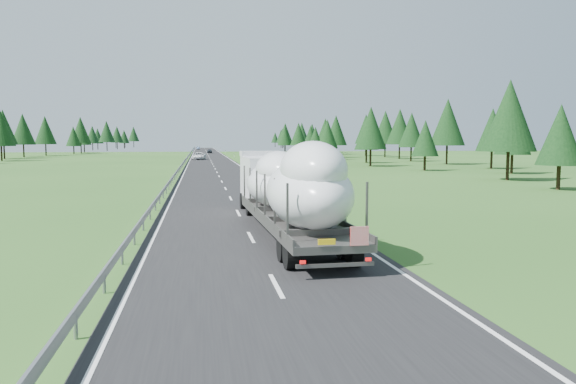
{
  "coord_description": "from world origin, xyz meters",
  "views": [
    {
      "loc": [
        -2.35,
        -17.43,
        4.69
      ],
      "look_at": [
        1.81,
        9.1,
        2.16
      ],
      "focal_mm": 35.0,
      "sensor_mm": 36.0,
      "label": 1
    }
  ],
  "objects": [
    {
      "name": "ground",
      "position": [
        0.0,
        0.0,
        0.0
      ],
      "size": [
        400.0,
        400.0,
        0.0
      ],
      "primitive_type": "plane",
      "color": "#264E1A",
      "rests_on": "ground"
    },
    {
      "name": "boat_truck",
      "position": [
        1.81,
        9.91,
        2.43
      ],
      "size": [
        3.55,
        20.98,
        4.63
      ],
      "color": "silver",
      "rests_on": "ground"
    },
    {
      "name": "guardrail",
      "position": [
        -5.3,
        99.94,
        0.6
      ],
      "size": [
        0.1,
        400.0,
        0.76
      ],
      "color": "slate",
      "rests_on": "ground"
    },
    {
      "name": "marker_posts",
      "position": [
        6.5,
        155.0,
        0.54
      ],
      "size": [
        0.13,
        350.08,
        1.0
      ],
      "color": "silver",
      "rests_on": "ground"
    },
    {
      "name": "distant_car_blue",
      "position": [
        -3.25,
        245.65,
        0.68
      ],
      "size": [
        1.58,
        4.19,
        1.36
      ],
      "primitive_type": "imported",
      "rotation": [
        0.0,
        0.0,
        0.03
      ],
      "color": "#1A2E49",
      "rests_on": "ground"
    },
    {
      "name": "road_surface",
      "position": [
        0.0,
        100.0,
        0.01
      ],
      "size": [
        10.0,
        400.0,
        0.02
      ],
      "primitive_type": "cube",
      "color": "black",
      "rests_on": "ground"
    },
    {
      "name": "tree_line_left",
      "position": [
        -44.37,
        142.93,
        7.09
      ],
      "size": [
        15.48,
        355.6,
        12.38
      ],
      "color": "black",
      "rests_on": "ground"
    },
    {
      "name": "tree_line_right",
      "position": [
        39.64,
        121.89,
        6.92
      ],
      "size": [
        28.28,
        353.81,
        12.46
      ],
      "color": "black",
      "rests_on": "ground"
    },
    {
      "name": "distant_car_dark",
      "position": [
        0.9,
        175.1,
        0.7
      ],
      "size": [
        1.82,
        4.15,
        1.39
      ],
      "primitive_type": "imported",
      "rotation": [
        0.0,
        0.0,
        -0.04
      ],
      "color": "black",
      "rests_on": "ground"
    },
    {
      "name": "distant_van",
      "position": [
        -2.55,
        114.74,
        0.83
      ],
      "size": [
        3.34,
        6.23,
        1.66
      ],
      "primitive_type": "imported",
      "rotation": [
        0.0,
        0.0,
        -0.1
      ],
      "color": "white",
      "rests_on": "ground"
    },
    {
      "name": "highway_sign",
      "position": [
        7.2,
        80.0,
        1.81
      ],
      "size": [
        0.08,
        0.9,
        2.6
      ],
      "color": "slate",
      "rests_on": "ground"
    }
  ]
}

